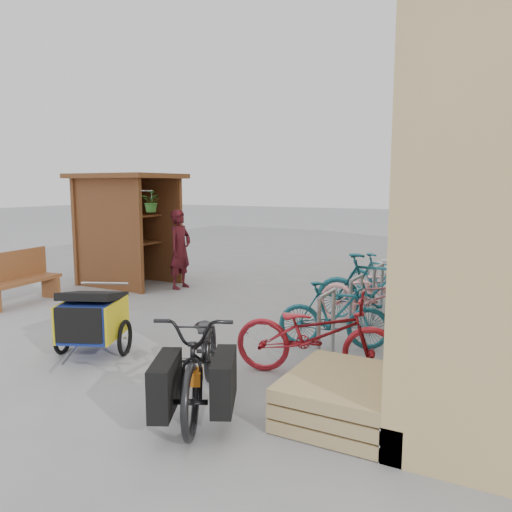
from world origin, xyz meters
The scene contains 17 objects.
ground centered at (0.00, 0.00, 0.00)m, with size 80.00×80.00×0.00m, color #969699.
kiosk centered at (-3.28, 2.47, 1.55)m, with size 2.49×1.65×2.40m.
bike_rack centered at (2.30, 2.40, 0.52)m, with size 0.05×5.35×0.86m.
pallet_stack centered at (3.00, -1.40, 0.21)m, with size 1.00×1.20×0.40m.
bench centered at (-3.68, 0.14, 0.50)m, with size 0.67×1.58×0.97m.
shopping_carts centered at (3.00, 6.64, 0.59)m, with size 0.56×2.23×1.01m.
child_trailer centered at (-0.42, -1.19, 0.49)m, with size 1.00×1.50×0.88m.
cargo_bike centered at (1.72, -1.83, 0.51)m, with size 1.49×2.05×1.03m.
person_kiosk centered at (-1.95, 2.69, 0.83)m, with size 0.60×0.40×1.65m, color maroon.
bike_0 centered at (2.38, -0.53, 0.49)m, with size 0.65×1.86×0.98m, color maroon.
bike_1 centered at (2.21, 0.53, 0.44)m, with size 0.42×1.48×0.89m, color #1A5A6A.
bike_2 centered at (2.44, 1.72, 0.49)m, with size 0.64×1.85×0.97m, color pink.
bike_3 centered at (2.37, 1.88, 0.55)m, with size 0.52×1.84×1.11m, color #1A5A6A.
bike_4 centered at (2.33, 2.83, 0.41)m, with size 0.55×1.57×0.82m, color pink.
bike_5 centered at (2.11, 3.34, 0.45)m, with size 0.43×1.51×0.91m, color #1A5A6A.
bike_6 centered at (2.42, 4.08, 0.49)m, with size 0.65×1.86×0.98m, color silver.
bike_7 centered at (2.37, 4.57, 0.49)m, with size 0.46×1.64×0.99m, color white.
Camera 1 is at (4.38, -5.64, 2.16)m, focal length 35.00 mm.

